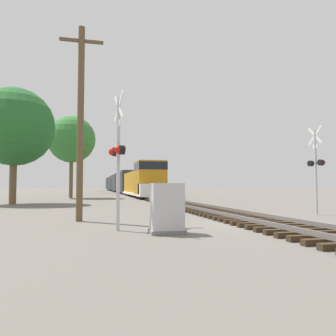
{
  "coord_description": "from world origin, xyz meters",
  "views": [
    {
      "loc": [
        -6.28,
        -11.53,
        1.46
      ],
      "look_at": [
        -0.68,
        12.45,
        2.79
      ],
      "focal_mm": 35.0,
      "sensor_mm": 36.0,
      "label": 1
    }
  ],
  "objects": [
    {
      "name": "relay_cabinet",
      "position": [
        -4.03,
        -1.75,
        0.76
      ],
      "size": [
        1.06,
        0.69,
        1.54
      ],
      "color": "slate",
      "rests_on": "ground"
    },
    {
      "name": "crossing_signal_near",
      "position": [
        -5.47,
        -0.75,
        2.51
      ],
      "size": [
        0.5,
        1.01,
        4.53
      ],
      "rotation": [
        0.0,
        0.0,
        -1.36
      ],
      "color": "#B7B7BC",
      "rests_on": "ground"
    },
    {
      "name": "freight_train",
      "position": [
        0.0,
        64.08,
        2.05
      ],
      "size": [
        3.09,
        85.04,
        4.15
      ],
      "color": "#B77A14",
      "rests_on": "ground"
    },
    {
      "name": "ground_plane",
      "position": [
        0.0,
        0.0,
        0.0
      ],
      "size": [
        400.0,
        400.0,
        0.0
      ],
      "primitive_type": "plane",
      "color": "#666059"
    },
    {
      "name": "utility_pole",
      "position": [
        -6.77,
        2.41,
        4.22
      ],
      "size": [
        1.8,
        0.27,
        8.15
      ],
      "color": "brown",
      "rests_on": "ground"
    },
    {
      "name": "tree_mid_background",
      "position": [
        -8.66,
        28.69,
        6.95
      ],
      "size": [
        5.57,
        5.57,
        9.76
      ],
      "color": "brown",
      "rests_on": "ground"
    },
    {
      "name": "crossing_signal_far",
      "position": [
        4.72,
        2.78,
        2.49
      ],
      "size": [
        0.39,
        1.01,
        4.46
      ],
      "rotation": [
        0.0,
        0.0,
        1.66
      ],
      "color": "#B7B7BC",
      "rests_on": "ground"
    },
    {
      "name": "tree_far_right",
      "position": [
        -12.39,
        16.62,
        6.17
      ],
      "size": [
        6.28,
        6.28,
        9.33
      ],
      "color": "brown",
      "rests_on": "ground"
    },
    {
      "name": "rail_track_bed",
      "position": [
        0.0,
        -0.0,
        0.14
      ],
      "size": [
        2.6,
        160.0,
        0.31
      ],
      "color": "#382819",
      "rests_on": "ground"
    }
  ]
}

